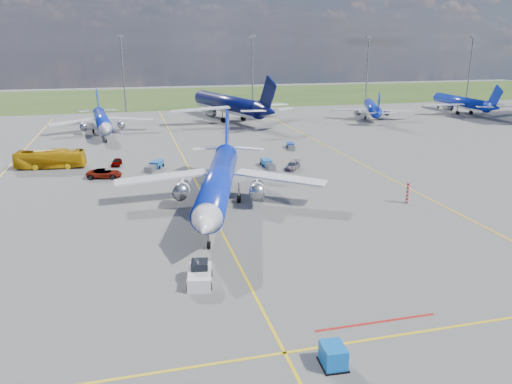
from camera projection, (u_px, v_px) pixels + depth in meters
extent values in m
plane|color=#52524F|center=(228.00, 244.00, 53.13)|extent=(400.00, 400.00, 0.00)
cube|color=#2D4719|center=(152.00, 98.00, 192.26)|extent=(400.00, 80.00, 0.01)
cube|color=yellow|center=(192.00, 175.00, 80.95)|extent=(0.25, 160.00, 0.02)
cube|color=yellow|center=(285.00, 353.00, 34.58)|extent=(60.00, 0.25, 0.02)
cube|color=yellow|center=(5.00, 171.00, 83.12)|extent=(0.25, 120.00, 0.02)
cube|color=yellow|center=(339.00, 152.00, 97.34)|extent=(0.25, 120.00, 0.02)
cube|color=#A5140F|center=(376.00, 322.00, 38.33)|extent=(10.00, 0.25, 0.02)
cylinder|color=slate|center=(123.00, 75.00, 149.61)|extent=(0.50, 0.50, 22.00)
cube|color=slate|center=(120.00, 36.00, 146.35)|extent=(2.20, 0.50, 0.80)
cylinder|color=slate|center=(253.00, 73.00, 159.09)|extent=(0.50, 0.50, 22.00)
cube|color=slate|center=(252.00, 36.00, 155.82)|extent=(2.20, 0.50, 0.80)
cylinder|color=slate|center=(367.00, 72.00, 168.56)|extent=(0.50, 0.50, 22.00)
cube|color=slate|center=(369.00, 37.00, 165.30)|extent=(2.20, 0.50, 0.80)
cylinder|color=slate|center=(470.00, 70.00, 178.04)|extent=(0.50, 0.50, 22.00)
cube|color=slate|center=(474.00, 37.00, 174.78)|extent=(2.20, 0.50, 0.80)
cylinder|color=red|center=(408.00, 192.00, 66.28)|extent=(0.50, 0.50, 3.00)
cube|color=silver|center=(200.00, 277.00, 44.40)|extent=(2.71, 4.22, 1.21)
cube|color=black|center=(200.00, 266.00, 44.69)|extent=(1.77, 1.92, 0.84)
cube|color=slate|center=(201.00, 266.00, 46.75)|extent=(0.62, 2.25, 0.19)
cube|color=blue|center=(333.00, 356.00, 33.05)|extent=(1.58, 1.93, 1.49)
imported|color=#C9940B|center=(50.00, 159.00, 84.62)|extent=(11.74, 3.92, 3.21)
imported|color=#999999|center=(117.00, 162.00, 86.69)|extent=(2.09, 3.85, 1.24)
imported|color=#999999|center=(104.00, 173.00, 78.78)|extent=(5.75, 3.41, 1.50)
imported|color=#999999|center=(292.00, 166.00, 84.10)|extent=(4.03, 4.66, 1.29)
cube|color=#1B5EA3|center=(266.00, 162.00, 86.62)|extent=(1.50, 2.77, 1.17)
cube|color=slate|center=(270.00, 167.00, 84.08)|extent=(1.28, 2.13, 0.96)
cube|color=#184E94|center=(157.00, 164.00, 85.27)|extent=(2.59, 3.25, 1.22)
cube|color=slate|center=(151.00, 169.00, 82.59)|extent=(2.11, 2.56, 0.99)
cube|color=#1A3E9F|center=(290.00, 145.00, 101.43)|extent=(1.82, 2.69, 1.04)
cube|color=slate|center=(292.00, 148.00, 99.10)|extent=(1.52, 2.09, 0.85)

